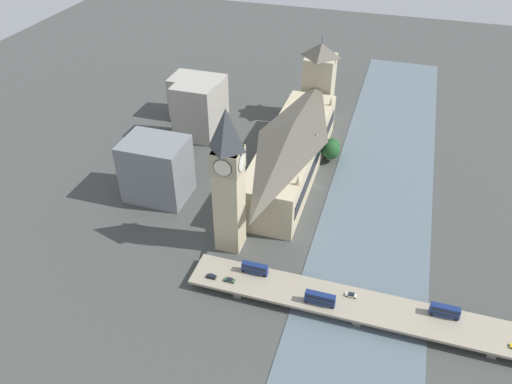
# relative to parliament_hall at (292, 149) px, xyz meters

# --- Properties ---
(ground_plane) EXTENTS (600.00, 600.00, 0.00)m
(ground_plane) POSITION_rel_parliament_hall_xyz_m (-15.82, 8.00, -14.74)
(ground_plane) COLOR #424442
(river_water) EXTENTS (49.83, 360.00, 0.30)m
(river_water) POSITION_rel_parliament_hall_xyz_m (-46.74, 8.00, -14.59)
(river_water) COLOR slate
(river_water) RESTS_ON ground_plane
(parliament_hall) EXTENTS (26.11, 104.60, 29.71)m
(parliament_hall) POSITION_rel_parliament_hall_xyz_m (0.00, 0.00, 0.00)
(parliament_hall) COLOR #C1B28E
(parliament_hall) RESTS_ON ground_plane
(clock_tower) EXTENTS (11.83, 11.83, 65.91)m
(clock_tower) POSITION_rel_parliament_hall_xyz_m (11.87, 61.62, 20.16)
(clock_tower) COLOR #C1B28E
(clock_tower) RESTS_ON ground_plane
(victoria_tower) EXTENTS (17.41, 17.41, 51.36)m
(victoria_tower) POSITION_rel_parliament_hall_xyz_m (0.05, -65.00, 8.94)
(victoria_tower) COLOR #C1B28E
(victoria_tower) RESTS_ON ground_plane
(road_bridge) EXTENTS (131.66, 16.34, 4.35)m
(road_bridge) POSITION_rel_parliament_hall_xyz_m (-46.74, 83.11, -11.28)
(road_bridge) COLOR gray
(road_bridge) RESTS_ON ground_plane
(double_decker_bus_lead) EXTENTS (10.47, 2.63, 4.88)m
(double_decker_bus_lead) POSITION_rel_parliament_hall_xyz_m (-76.25, 79.41, -7.69)
(double_decker_bus_lead) COLOR navy
(double_decker_bus_lead) RESTS_ON road_bridge
(double_decker_bus_mid) EXTENTS (10.67, 2.47, 4.71)m
(double_decker_bus_mid) POSITION_rel_parliament_hall_xyz_m (-4.51, 79.12, -7.79)
(double_decker_bus_mid) COLOR navy
(double_decker_bus_mid) RESTS_ON road_bridge
(double_decker_bus_rear) EXTENTS (11.50, 2.56, 5.06)m
(double_decker_bus_rear) POSITION_rel_parliament_hall_xyz_m (-32.17, 87.03, -7.62)
(double_decker_bus_rear) COLOR navy
(double_decker_bus_rear) RESTS_ON road_bridge
(car_northbound_lead) EXTENTS (3.84, 1.94, 1.38)m
(car_northbound_lead) POSITION_rel_parliament_hall_xyz_m (11.03, 86.62, -9.70)
(car_northbound_lead) COLOR black
(car_northbound_lead) RESTS_ON road_bridge
(car_northbound_mid) EXTENTS (4.17, 1.79, 1.44)m
(car_northbound_mid) POSITION_rel_parliament_hall_xyz_m (-42.87, 80.03, -9.68)
(car_northbound_mid) COLOR silver
(car_northbound_mid) RESTS_ON road_bridge
(car_southbound_lead) EXTENTS (4.18, 1.81, 1.41)m
(car_southbound_lead) POSITION_rel_parliament_hall_xyz_m (3.53, 86.40, -9.68)
(car_southbound_lead) COLOR #2D5638
(car_southbound_lead) RESTS_ON road_bridge
(city_block_west) EXTENTS (29.30, 23.11, 30.28)m
(city_block_west) POSITION_rel_parliament_hall_xyz_m (57.55, 37.68, 0.39)
(city_block_west) COLOR slate
(city_block_west) RESTS_ON ground_plane
(city_block_center) EXTENTS (22.82, 15.30, 32.35)m
(city_block_center) POSITION_rel_parliament_hall_xyz_m (61.98, -19.73, 1.43)
(city_block_center) COLOR #A39E93
(city_block_center) RESTS_ON ground_plane
(city_block_east) EXTENTS (32.10, 20.54, 25.44)m
(city_block_east) POSITION_rel_parliament_hall_xyz_m (70.77, -45.89, -2.03)
(city_block_east) COLOR #A39E93
(city_block_east) RESTS_ON ground_plane
(tree_embankment_near) EXTENTS (8.41, 8.41, 9.92)m
(tree_embankment_near) POSITION_rel_parliament_hall_xyz_m (-16.93, -24.19, -9.04)
(tree_embankment_near) COLOR brown
(tree_embankment_near) RESTS_ON ground_plane
(tree_embankment_mid) EXTENTS (9.79, 9.79, 12.20)m
(tree_embankment_mid) POSITION_rel_parliament_hall_xyz_m (-17.39, -16.85, -7.45)
(tree_embankment_mid) COLOR brown
(tree_embankment_mid) RESTS_ON ground_plane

